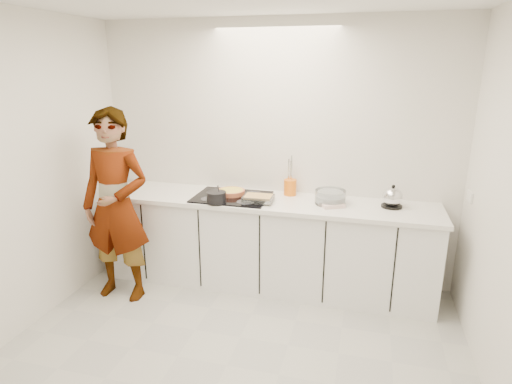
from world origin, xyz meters
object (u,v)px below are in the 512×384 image
(kettle, at_px, (392,198))
(cook, at_px, (116,206))
(tart_dish, at_px, (231,192))
(mixing_bowl, at_px, (330,198))
(utensil_crock, at_px, (290,187))
(saucepan, at_px, (216,197))
(baking_dish, at_px, (258,198))
(hob, at_px, (232,197))

(kettle, relative_size, cook, 0.12)
(tart_dish, distance_m, mixing_bowl, 0.98)
(tart_dish, xyz_separation_m, utensil_crock, (0.56, 0.17, 0.04))
(saucepan, bearing_deg, tart_dish, 79.62)
(mixing_bowl, distance_m, utensil_crock, 0.45)
(tart_dish, bearing_deg, utensil_crock, 17.07)
(kettle, bearing_deg, cook, -166.06)
(kettle, relative_size, utensil_crock, 1.36)
(tart_dish, distance_m, saucepan, 0.29)
(tart_dish, xyz_separation_m, mixing_bowl, (0.98, -0.01, 0.02))
(kettle, bearing_deg, baking_dish, -171.74)
(baking_dish, xyz_separation_m, utensil_crock, (0.24, 0.32, 0.03))
(tart_dish, relative_size, mixing_bowl, 1.08)
(tart_dish, distance_m, baking_dish, 0.35)
(tart_dish, bearing_deg, cook, -147.94)
(tart_dish, distance_m, utensil_crock, 0.59)
(tart_dish, height_order, saucepan, saucepan)
(baking_dish, distance_m, cook, 1.32)
(utensil_crock, bearing_deg, kettle, -8.39)
(tart_dish, height_order, cook, cook)
(hob, height_order, tart_dish, tart_dish)
(kettle, distance_m, utensil_crock, 0.98)
(hob, xyz_separation_m, tart_dish, (-0.03, 0.06, 0.03))
(mixing_bowl, distance_m, kettle, 0.56)
(mixing_bowl, bearing_deg, saucepan, -165.32)
(mixing_bowl, bearing_deg, baking_dish, -168.51)
(baking_dish, relative_size, utensil_crock, 1.83)
(hob, relative_size, saucepan, 3.21)
(hob, distance_m, utensil_crock, 0.59)
(saucepan, xyz_separation_m, mixing_bowl, (1.03, 0.27, -0.00))
(saucepan, relative_size, cook, 0.12)
(utensil_crock, bearing_deg, hob, -156.39)
(saucepan, relative_size, kettle, 1.05)
(baking_dish, distance_m, kettle, 1.23)
(hob, bearing_deg, cook, -151.45)
(saucepan, xyz_separation_m, baking_dish, (0.37, 0.14, -0.02))
(baking_dish, bearing_deg, kettle, 8.26)
(saucepan, bearing_deg, utensil_crock, 36.50)
(hob, bearing_deg, kettle, 3.45)
(saucepan, relative_size, utensil_crock, 1.43)
(baking_dish, bearing_deg, tart_dish, 155.31)
(hob, relative_size, kettle, 3.37)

